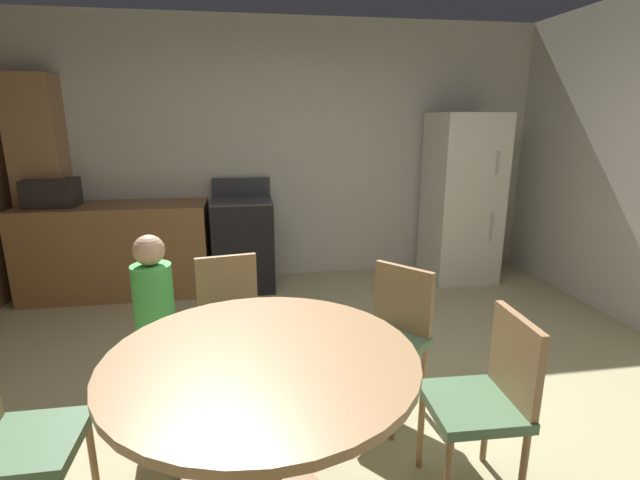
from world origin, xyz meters
name	(u,v)px	position (x,y,z in m)	size (l,w,h in m)	color
ground_plane	(334,432)	(0.00, 0.00, 0.00)	(14.00, 14.00, 0.00)	tan
wall_back	(285,152)	(0.00, 2.85, 1.35)	(5.75, 0.12, 2.70)	beige
kitchen_counter	(118,250)	(-1.70, 2.45, 0.45)	(1.75, 0.60, 0.90)	olive
pantry_column	(44,188)	(-2.36, 2.63, 1.05)	(0.44, 0.36, 2.10)	#9E754C
oven_range	(243,243)	(-0.48, 2.45, 0.47)	(0.60, 0.60, 1.10)	black
refrigerator	(462,198)	(1.84, 2.40, 0.88)	(0.68, 0.68, 1.76)	silver
microwave	(52,193)	(-2.23, 2.45, 1.03)	(0.44, 0.32, 0.26)	black
dining_table	(263,388)	(-0.40, -0.46, 0.61)	(1.29, 1.29, 0.76)	#9E754C
chair_east	(488,394)	(0.60, -0.50, 0.50)	(0.41, 0.41, 0.87)	#9E754C
chair_north	(231,318)	(-0.56, 0.52, 0.50)	(0.46, 0.46, 0.87)	#9E754C
chair_west	(6,435)	(-1.40, -0.46, 0.50)	(0.40, 0.40, 0.87)	#9E754C
chair_northeast	(392,331)	(0.37, 0.18, 0.50)	(0.56, 0.56, 0.87)	#9E754C
person_child	(156,322)	(-0.97, 0.35, 0.58)	(0.31, 0.31, 1.09)	#8C337A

